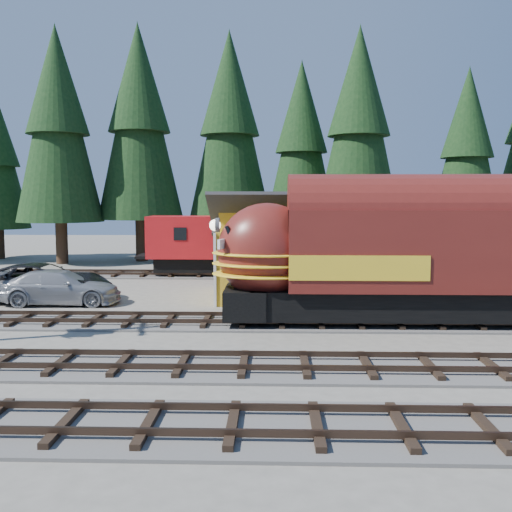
{
  "coord_description": "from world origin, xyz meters",
  "views": [
    {
      "loc": [
        -3.33,
        -18.25,
        4.93
      ],
      "look_at": [
        -4.01,
        4.0,
        2.71
      ],
      "focal_mm": 40.0,
      "sensor_mm": 36.0,
      "label": 1
    }
  ],
  "objects_px": {
    "depot": "(340,239)",
    "pickup_truck_a": "(43,282)",
    "pickup_truck_b": "(61,287)",
    "caboose": "(219,240)",
    "locomotive": "(415,259)"
  },
  "relations": [
    {
      "from": "depot",
      "to": "pickup_truck_a",
      "type": "bearing_deg",
      "value": -173.53
    },
    {
      "from": "depot",
      "to": "pickup_truck_b",
      "type": "xyz_separation_m",
      "value": [
        -13.35,
        -2.52,
        -2.16
      ]
    },
    {
      "from": "depot",
      "to": "pickup_truck_a",
      "type": "distance_m",
      "value": 14.77
    },
    {
      "from": "caboose",
      "to": "pickup_truck_b",
      "type": "bearing_deg",
      "value": -123.02
    },
    {
      "from": "pickup_truck_b",
      "to": "locomotive",
      "type": "bearing_deg",
      "value": -106.83
    },
    {
      "from": "pickup_truck_a",
      "to": "caboose",
      "type": "bearing_deg",
      "value": -40.98
    },
    {
      "from": "caboose",
      "to": "pickup_truck_b",
      "type": "relative_size",
      "value": 1.59
    },
    {
      "from": "caboose",
      "to": "pickup_truck_b",
      "type": "xyz_separation_m",
      "value": [
        -6.51,
        -10.02,
        -1.51
      ]
    },
    {
      "from": "locomotive",
      "to": "depot",
      "type": "bearing_deg",
      "value": 108.62
    },
    {
      "from": "locomotive",
      "to": "caboose",
      "type": "xyz_separation_m",
      "value": [
        -9.02,
        14.0,
        -0.28
      ]
    },
    {
      "from": "depot",
      "to": "pickup_truck_b",
      "type": "height_order",
      "value": "depot"
    },
    {
      "from": "pickup_truck_a",
      "to": "pickup_truck_b",
      "type": "bearing_deg",
      "value": -127.04
    },
    {
      "from": "pickup_truck_a",
      "to": "pickup_truck_b",
      "type": "distance_m",
      "value": 1.48
    },
    {
      "from": "depot",
      "to": "pickup_truck_a",
      "type": "height_order",
      "value": "depot"
    },
    {
      "from": "locomotive",
      "to": "pickup_truck_a",
      "type": "relative_size",
      "value": 2.48
    }
  ]
}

